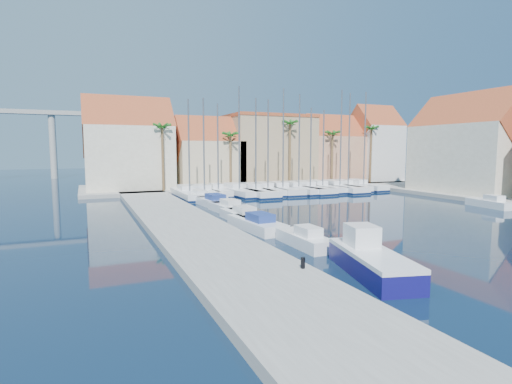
# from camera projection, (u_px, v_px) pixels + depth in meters

# --- Properties ---
(ground) EXTENTS (260.00, 260.00, 0.00)m
(ground) POSITION_uv_depth(u_px,v_px,m) (439.00, 274.00, 20.03)
(ground) COLOR black
(ground) RESTS_ON ground
(quay_west) EXTENTS (6.00, 77.00, 0.50)m
(quay_west) POSITION_uv_depth(u_px,v_px,m) (195.00, 233.00, 28.77)
(quay_west) COLOR gray
(quay_west) RESTS_ON ground
(shore_north) EXTENTS (54.00, 16.00, 0.50)m
(shore_north) POSITION_uv_depth(u_px,v_px,m) (252.00, 185.00, 67.75)
(shore_north) COLOR gray
(shore_north) RESTS_ON ground
(bollard) EXTENTS (0.22, 0.22, 0.54)m
(bollard) POSITION_uv_depth(u_px,v_px,m) (303.00, 263.00, 19.34)
(bollard) COLOR black
(bollard) RESTS_ON quay_west
(fishing_boat) EXTENTS (3.75, 6.89, 2.29)m
(fishing_boat) POSITION_uv_depth(u_px,v_px,m) (370.00, 259.00, 20.04)
(fishing_boat) COLOR #130F5D
(fishing_boat) RESTS_ON ground
(motorboat_west_0) EXTENTS (1.64, 5.09, 1.40)m
(motorboat_west_0) POSITION_uv_depth(u_px,v_px,m) (305.00, 239.00, 25.73)
(motorboat_west_0) COLOR white
(motorboat_west_0) RESTS_ON ground
(motorboat_west_1) EXTENTS (2.55, 6.69, 1.40)m
(motorboat_west_1) POSITION_uv_depth(u_px,v_px,m) (257.00, 223.00, 31.05)
(motorboat_west_1) COLOR white
(motorboat_west_1) RESTS_ON ground
(motorboat_west_2) EXTENTS (2.15, 6.14, 1.40)m
(motorboat_west_2) POSITION_uv_depth(u_px,v_px,m) (242.00, 216.00, 34.76)
(motorboat_west_2) COLOR white
(motorboat_west_2) RESTS_ON ground
(motorboat_west_3) EXTENTS (2.36, 6.19, 1.40)m
(motorboat_west_3) POSITION_uv_depth(u_px,v_px,m) (228.00, 208.00, 39.43)
(motorboat_west_3) COLOR white
(motorboat_west_3) RESTS_ON ground
(motorboat_west_4) EXTENTS (2.70, 7.19, 1.40)m
(motorboat_west_4) POSITION_uv_depth(u_px,v_px,m) (213.00, 201.00, 44.26)
(motorboat_west_4) COLOR white
(motorboat_west_4) RESTS_ON ground
(motorboat_west_5) EXTENTS (2.19, 5.87, 1.40)m
(motorboat_west_5) POSITION_uv_depth(u_px,v_px,m) (199.00, 197.00, 48.28)
(motorboat_west_5) COLOR white
(motorboat_west_5) RESTS_ON ground
(motorboat_west_6) EXTENTS (2.63, 7.33, 1.40)m
(motorboat_west_6) POSITION_uv_depth(u_px,v_px,m) (184.00, 192.00, 53.38)
(motorboat_west_6) COLOR white
(motorboat_west_6) RESTS_ON ground
(motorboat_east_1) EXTENTS (2.37, 5.37, 1.40)m
(motorboat_east_1) POSITION_uv_depth(u_px,v_px,m) (490.00, 203.00, 43.01)
(motorboat_east_1) COLOR white
(motorboat_east_1) RESTS_ON ground
(sailboat_0) EXTENTS (2.86, 10.78, 12.49)m
(sailboat_0) POSITION_uv_depth(u_px,v_px,m) (189.00, 194.00, 51.36)
(sailboat_0) COLOR white
(sailboat_0) RESTS_ON ground
(sailboat_1) EXTENTS (3.37, 10.71, 12.73)m
(sailboat_1) POSITION_uv_depth(u_px,v_px,m) (203.00, 193.00, 52.13)
(sailboat_1) COLOR white
(sailboat_1) RESTS_ON ground
(sailboat_2) EXTENTS (2.54, 8.20, 12.22)m
(sailboat_2) POSITION_uv_depth(u_px,v_px,m) (217.00, 191.00, 53.86)
(sailboat_2) COLOR white
(sailboat_2) RESTS_ON ground
(sailboat_3) EXTENTS (3.54, 10.91, 14.50)m
(sailboat_3) POSITION_uv_depth(u_px,v_px,m) (237.00, 191.00, 54.27)
(sailboat_3) COLOR white
(sailboat_3) RESTS_ON ground
(sailboat_4) EXTENTS (3.30, 11.58, 12.99)m
(sailboat_4) POSITION_uv_depth(u_px,v_px,m) (254.00, 191.00, 54.28)
(sailboat_4) COLOR white
(sailboat_4) RESTS_ON ground
(sailboat_5) EXTENTS (3.52, 10.26, 13.00)m
(sailboat_5) POSITION_uv_depth(u_px,v_px,m) (266.00, 190.00, 55.91)
(sailboat_5) COLOR white
(sailboat_5) RESTS_ON ground
(sailboat_6) EXTENTS (3.45, 10.80, 14.58)m
(sailboat_6) POSITION_uv_depth(u_px,v_px,m) (281.00, 189.00, 56.68)
(sailboat_6) COLOR white
(sailboat_6) RESTS_ON ground
(sailboat_7) EXTENTS (3.58, 10.47, 13.88)m
(sailboat_7) POSITION_uv_depth(u_px,v_px,m) (296.00, 189.00, 57.29)
(sailboat_7) COLOR white
(sailboat_7) RESTS_ON ground
(sailboat_8) EXTENTS (2.95, 11.09, 12.11)m
(sailboat_8) POSITION_uv_depth(u_px,v_px,m) (308.00, 189.00, 58.16)
(sailboat_8) COLOR white
(sailboat_8) RESTS_ON ground
(sailboat_9) EXTENTS (3.08, 10.82, 11.93)m
(sailboat_9) POSITION_uv_depth(u_px,v_px,m) (320.00, 188.00, 59.54)
(sailboat_9) COLOR white
(sailboat_9) RESTS_ON ground
(sailboat_10) EXTENTS (3.06, 11.59, 14.82)m
(sailboat_10) POSITION_uv_depth(u_px,v_px,m) (337.00, 187.00, 59.78)
(sailboat_10) COLOR white
(sailboat_10) RESTS_ON ground
(sailboat_11) EXTENTS (2.84, 9.98, 14.55)m
(sailboat_11) POSITION_uv_depth(u_px,v_px,m) (346.00, 186.00, 60.88)
(sailboat_11) COLOR white
(sailboat_11) RESTS_ON ground
(sailboat_12) EXTENTS (3.12, 9.62, 14.85)m
(sailboat_12) POSITION_uv_depth(u_px,v_px,m) (361.00, 186.00, 61.89)
(sailboat_12) COLOR white
(sailboat_12) RESTS_ON ground
(building_0) EXTENTS (12.30, 9.00, 13.50)m
(building_0) POSITION_uv_depth(u_px,v_px,m) (129.00, 147.00, 58.27)
(building_0) COLOR beige
(building_0) RESTS_ON shore_north
(building_1) EXTENTS (10.30, 8.00, 11.00)m
(building_1) POSITION_uv_depth(u_px,v_px,m) (208.00, 155.00, 63.14)
(building_1) COLOR beige
(building_1) RESTS_ON shore_north
(building_2) EXTENTS (14.20, 10.20, 11.50)m
(building_2) POSITION_uv_depth(u_px,v_px,m) (268.00, 149.00, 68.30)
(building_2) COLOR tan
(building_2) RESTS_ON shore_north
(building_3) EXTENTS (10.30, 8.00, 12.00)m
(building_3) POSITION_uv_depth(u_px,v_px,m) (330.00, 152.00, 72.16)
(building_3) COLOR tan
(building_3) RESTS_ON shore_north
(building_4) EXTENTS (8.30, 8.00, 14.00)m
(building_4) POSITION_uv_depth(u_px,v_px,m) (374.00, 146.00, 74.69)
(building_4) COLOR silver
(building_4) RESTS_ON shore_north
(building_6) EXTENTS (9.00, 14.30, 13.50)m
(building_6) POSITION_uv_depth(u_px,v_px,m) (471.00, 147.00, 53.87)
(building_6) COLOR beige
(building_6) RESTS_ON shore_east
(palm_0) EXTENTS (2.60, 2.60, 10.15)m
(palm_0) POSITION_uv_depth(u_px,v_px,m) (162.00, 129.00, 55.02)
(palm_0) COLOR brown
(palm_0) RESTS_ON shore_north
(palm_1) EXTENTS (2.60, 2.60, 9.15)m
(palm_1) POSITION_uv_depth(u_px,v_px,m) (230.00, 137.00, 59.07)
(palm_1) COLOR brown
(palm_1) RESTS_ON shore_north
(palm_2) EXTENTS (2.60, 2.60, 11.15)m
(palm_2) POSITION_uv_depth(u_px,v_px,m) (290.00, 125.00, 62.82)
(palm_2) COLOR brown
(palm_2) RESTS_ON shore_north
(palm_3) EXTENTS (2.60, 2.60, 9.65)m
(palm_3) POSITION_uv_depth(u_px,v_px,m) (333.00, 135.00, 66.12)
(palm_3) COLOR brown
(palm_3) RESTS_ON shore_north
(palm_4) EXTENTS (2.60, 2.60, 10.65)m
(palm_4) POSITION_uv_depth(u_px,v_px,m) (371.00, 130.00, 69.18)
(palm_4) COLOR brown
(palm_4) RESTS_ON shore_north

